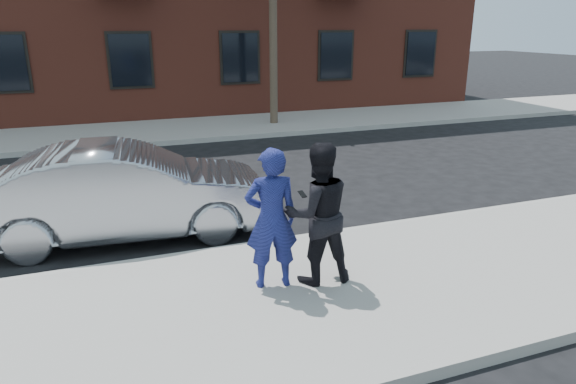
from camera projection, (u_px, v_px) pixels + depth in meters
name	position (u px, v px, depth m)	size (l,w,h in m)	color
ground	(216.00, 313.00, 6.28)	(100.00, 100.00, 0.00)	black
near_sidewalk	(221.00, 318.00, 6.04)	(50.00, 3.50, 0.15)	gray
near_curb	(193.00, 256.00, 7.64)	(50.00, 0.10, 0.15)	#999691
far_sidewalk	(137.00, 133.00, 16.28)	(50.00, 3.50, 0.15)	gray
far_curb	(143.00, 145.00, 14.68)	(50.00, 0.10, 0.15)	#999691
silver_sedan	(127.00, 192.00, 8.33)	(1.63, 4.67, 1.54)	#999BA3
man_hoodie	(271.00, 219.00, 6.38)	(0.72, 0.55, 1.82)	navy
man_peacoat	(318.00, 214.00, 6.51)	(0.95, 0.76, 1.85)	black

